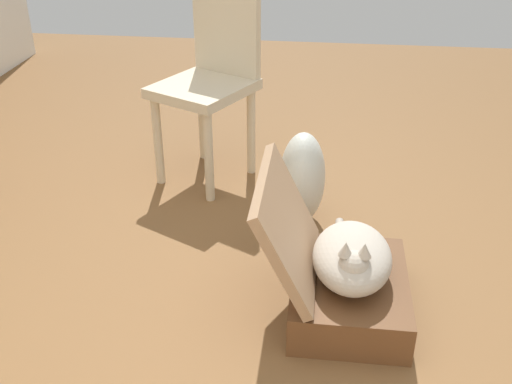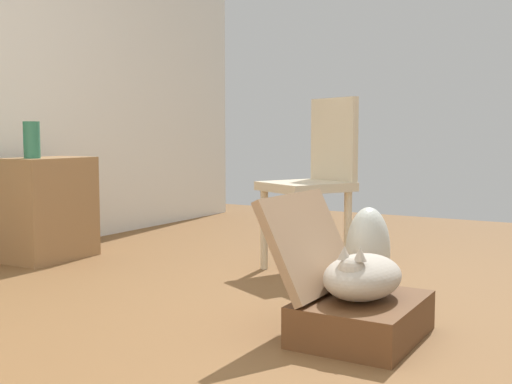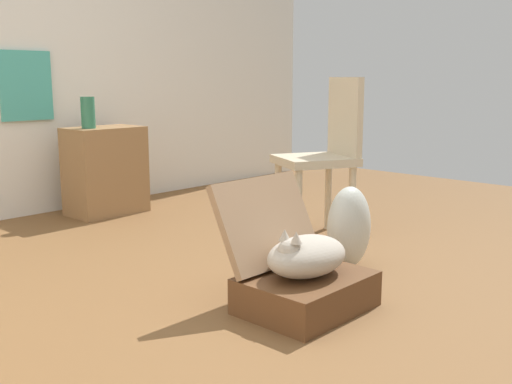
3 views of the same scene
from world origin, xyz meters
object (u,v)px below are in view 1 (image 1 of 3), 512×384
(cat, at_px, (352,257))
(suitcase_base, at_px, (349,293))
(plastic_bag_white, at_px, (302,178))
(chair, at_px, (212,74))

(cat, bearing_deg, suitcase_base, -3.35)
(suitcase_base, height_order, plastic_bag_white, plastic_bag_white)
(suitcase_base, relative_size, plastic_bag_white, 1.24)
(plastic_bag_white, bearing_deg, chair, 47.92)
(chair, bearing_deg, cat, -29.90)
(plastic_bag_white, distance_m, chair, 0.72)
(suitcase_base, height_order, chair, chair)
(suitcase_base, xyz_separation_m, chair, (1.05, 0.69, 0.46))
(cat, height_order, chair, chair)
(chair, bearing_deg, suitcase_base, -29.71)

